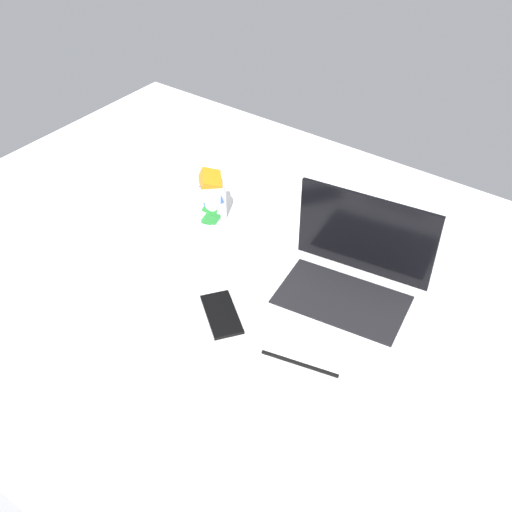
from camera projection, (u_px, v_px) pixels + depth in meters
The scene contains 5 objects.
bed_mattress at pixel (228, 292), 155.65cm from camera, with size 180.00×140.00×18.00cm, color white.
laptop at pixel (350, 281), 139.25cm from camera, with size 35.90×27.41×23.00cm.
snack_cup at pixel (210, 199), 161.35cm from camera, with size 9.74×10.01×14.88cm.
cell_phone at pixel (222, 314), 136.53cm from camera, with size 6.80×14.00×0.80cm, color black.
charger_cable at pixel (300, 364), 125.60cm from camera, with size 17.00×0.60×0.60cm, color black.
Camera 1 is at (72.11, -87.47, 116.33)cm, focal length 42.22 mm.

